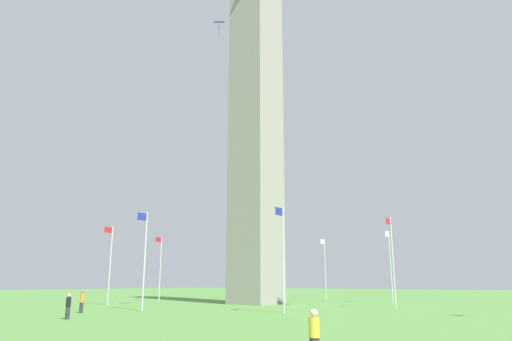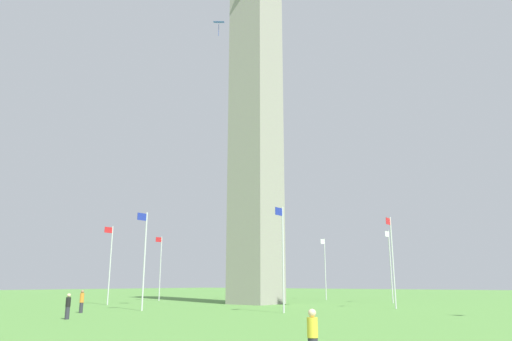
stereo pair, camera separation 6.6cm
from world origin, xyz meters
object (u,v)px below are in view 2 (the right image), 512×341
Objects in this scene: flagpole_s at (325,266)px; person_black_shirt at (68,306)px; flagpole_ne at (283,254)px; flagpole_n at (144,256)px; flagpole_sw at (241,267)px; flagpole_nw at (110,261)px; obelisk_monument at (256,118)px; person_yellow_shirt at (313,338)px; flagpole_e at (392,258)px; person_orange_shirt at (82,301)px; kite_blue_diamond at (219,23)px; flagpole_se at (390,263)px; flagpole_w at (160,265)px.

flagpole_s reaches higher than person_black_shirt.
flagpole_ne is at bearing 22.50° from flagpole_s.
flagpole_n and flagpole_sw have the same top height.
flagpole_s is 1.00× the size of flagpole_nw.
flagpole_ne is 16.47m from person_black_shirt.
flagpole_nw is at bearing -90.00° from flagpole_ne.
obelisk_monument is 45.89m from person_yellow_shirt.
flagpole_e is 4.80× the size of person_orange_shirt.
flagpole_s is (-16.20, 0.00, -17.61)m from obelisk_monument.
flagpole_nw is 5.22× the size of kite_blue_diamond.
flagpole_e is at bearing 45.00° from flagpole_s.
flagpole_nw reaches higher than person_orange_shirt.
obelisk_monument is 33.55m from person_black_shirt.
flagpole_se is (-22.99, 0.00, 0.00)m from flagpole_ne.
flagpole_e is at bearing -48.00° from person_yellow_shirt.
flagpole_ne is 1.00× the size of flagpole_sw.
obelisk_monument is at bearing -45.14° from flagpole_se.
flagpole_w is (0.06, -16.26, -17.61)m from obelisk_monument.
flagpole_se is at bearing -157.50° from flagpole_e.
person_yellow_shirt is at bearing 59.88° from flagpole_n.
flagpole_nw is 28.16m from kite_blue_diamond.
flagpole_w is 34.47m from kite_blue_diamond.
flagpole_sw is 5.30× the size of person_yellow_shirt.
flagpole_n is 30.04m from flagpole_sw.
flagpole_e and flagpole_nw have the same top height.
flagpole_w and flagpole_nw have the same top height.
obelisk_monument is at bearing 135.14° from flagpole_nw.
flagpole_w is (-0.00, -32.51, 0.00)m from flagpole_e.
obelisk_monument is at bearing -90.20° from flagpole_e.
kite_blue_diamond reaches higher than person_yellow_shirt.
obelisk_monument is 16.38m from kite_blue_diamond.
flagpole_nw is (-0.00, -22.99, 0.00)m from flagpole_ne.
obelisk_monument is at bearing 90.20° from flagpole_w.
flagpole_e is 32.51m from flagpole_w.
flagpole_n is 5.30× the size of person_yellow_shirt.
kite_blue_diamond reaches higher than flagpole_se.
person_black_shirt is (36.98, -7.79, -3.83)m from flagpole_se.
flagpole_e reaches higher than person_orange_shirt.
flagpole_ne reaches higher than person_black_shirt.
flagpole_sw is at bearing 157.50° from flagpole_w.
kite_blue_diamond is at bearing -58.75° from flagpole_ne.
flagpole_e is 5.15× the size of person_black_shirt.
flagpole_nw is 5.15× the size of person_black_shirt.
flagpole_s and flagpole_nw have the same top height.
person_yellow_shirt is at bearing -86.44° from person_orange_shirt.
flagpole_se is at bearing 134.86° from obelisk_monument.
flagpole_nw is (22.99, -22.99, 0.00)m from flagpole_se.
kite_blue_diamond is (25.94, 18.14, 21.35)m from flagpole_sw.
flagpole_e is 22.99m from flagpole_s.
person_black_shirt is (9.23, 3.70, -3.83)m from flagpole_n.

